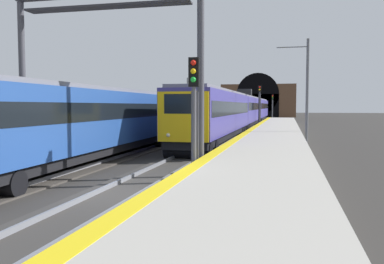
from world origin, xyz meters
name	(u,v)px	position (x,y,z in m)	size (l,w,h in m)	color
ground_plane	(122,195)	(0.00, 0.00, 0.00)	(320.00, 320.00, 0.00)	#302D2B
platform_right	(250,187)	(0.00, -4.10, 0.47)	(112.00, 4.19, 0.93)	#ADA89E
platform_right_edge_strip	(190,169)	(0.00, -2.26, 0.93)	(112.00, 0.50, 0.01)	yellow
track_main_line	(122,194)	(0.00, 0.00, 0.04)	(160.00, 2.79, 0.21)	#383533
track_adjacent_line	(4,187)	(0.00, 4.39, 0.04)	(160.00, 2.96, 0.21)	#423D38
train_main_approaching	(244,110)	(37.81, 0.00, 2.30)	(60.04, 2.88, 4.91)	navy
train_adjacent_platform	(160,115)	(17.76, 4.39, 2.19)	(42.63, 3.19, 4.69)	#264C99
railway_signal_near	(194,107)	(2.32, -1.86, 2.82)	(0.39, 0.38, 4.61)	#4C4C54
railway_signal_mid	(260,104)	(37.46, -1.86, 3.10)	(0.39, 0.38, 5.31)	#38383D
railway_signal_far	(272,104)	(80.30, -1.86, 3.24)	(0.39, 0.38, 5.36)	#4C4C54
overhead_signal_gantry	(106,36)	(3.68, 2.19, 5.75)	(0.70, 8.28, 7.74)	#3F3F47
tunnel_portal	(258,101)	(92.17, 2.19, 4.19)	(2.79, 18.78, 11.08)	brown
catenary_mast_near	(307,90)	(20.08, -6.55, 4.09)	(0.22, 2.43, 7.93)	#595B60
catenary_mast_far	(188,100)	(53.16, 10.93, 3.87)	(0.22, 2.50, 7.49)	#595B60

